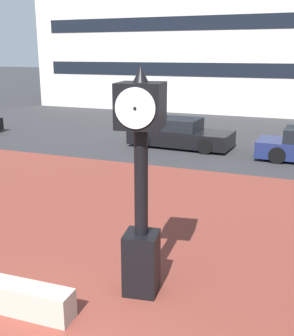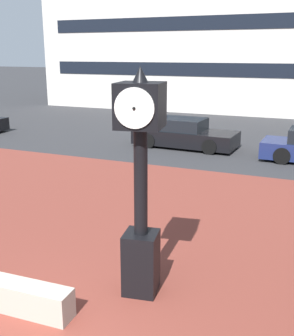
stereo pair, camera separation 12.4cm
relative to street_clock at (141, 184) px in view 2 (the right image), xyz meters
name	(u,v)px [view 2 (the right image)]	position (x,y,z in m)	size (l,w,h in m)	color
plaza_brick_paving	(111,260)	(-1.01, 0.79, -2.00)	(44.00, 14.60, 0.01)	brown
street_clock	(141,184)	(0.00, 0.00, 0.00)	(0.82, 0.86, 3.90)	black
car_street_far	(184,134)	(-2.97, 11.55, -1.43)	(4.61, 2.14, 1.28)	black
civic_building	(234,44)	(-4.42, 28.20, 2.74)	(27.44, 12.63, 9.45)	beige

